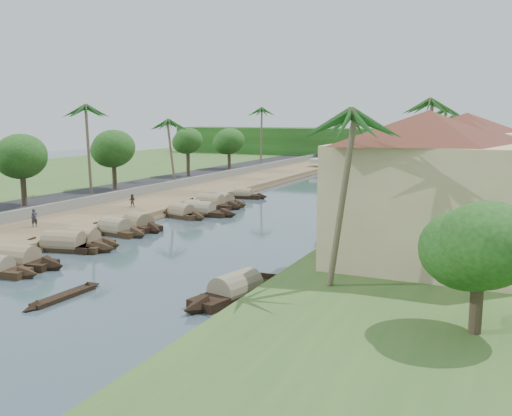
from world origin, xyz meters
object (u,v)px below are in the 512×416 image
at_px(sampan_1, 17,261).
at_px(person_near, 34,218).
at_px(building_near, 425,189).
at_px(bridge, 380,164).

relative_size(sampan_1, person_near, 5.00).
bearing_deg(sampan_1, building_near, 8.88).
xyz_separation_m(sampan_1, person_near, (-7.35, 8.97, 1.23)).
bearing_deg(bridge, building_near, -75.61).
bearing_deg(building_near, sampan_1, -164.33).
xyz_separation_m(bridge, person_near, (-16.27, -72.86, -0.07)).
distance_m(sampan_1, person_near, 11.66).
height_order(sampan_1, person_near, person_near).
bearing_deg(person_near, bridge, 13.29).
xyz_separation_m(building_near, sampan_1, (-27.92, -7.83, -5.96)).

